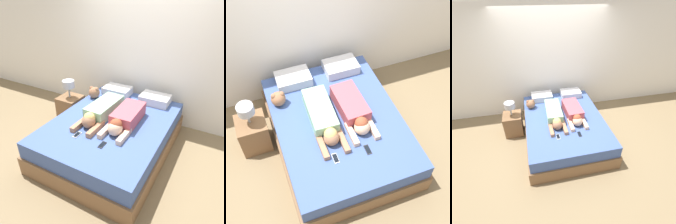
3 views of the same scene
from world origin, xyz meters
TOP-DOWN VIEW (x-y plane):
  - ground_plane at (0.00, 0.00)m, footprint 12.00×12.00m
  - wall_back at (0.00, 1.25)m, footprint 12.00×0.06m
  - bed at (0.00, 0.00)m, footprint 1.68×2.19m
  - pillow_head_left at (-0.36, 0.86)m, footprint 0.49×0.34m
  - pillow_head_right at (0.36, 0.86)m, footprint 0.49×0.34m
  - person_left at (-0.20, 0.01)m, footprint 0.34×1.02m
  - person_right at (0.21, 0.00)m, footprint 0.35×0.92m
  - cell_phone_left at (-0.24, -0.55)m, footprint 0.06×0.14m
  - cell_phone_right at (0.17, -0.57)m, footprint 0.06×0.14m
  - plush_toy at (-0.66, 0.53)m, footprint 0.20×0.20m
  - nightstand at (-1.10, 0.37)m, footprint 0.40×0.40m

SIDE VIEW (x-z plane):
  - ground_plane at x=0.00m, z-range 0.00..0.00m
  - bed at x=0.00m, z-range 0.00..0.52m
  - nightstand at x=-1.10m, z-range -0.12..0.70m
  - cell_phone_left at x=-0.24m, z-range 0.53..0.54m
  - cell_phone_right at x=0.17m, z-range 0.53..0.54m
  - pillow_head_left at x=-0.36m, z-range 0.53..0.67m
  - pillow_head_right at x=0.36m, z-range 0.53..0.67m
  - person_left at x=-0.20m, z-range 0.52..0.74m
  - person_right at x=0.21m, z-range 0.52..0.75m
  - plush_toy at x=-0.66m, z-range 0.53..0.74m
  - wall_back at x=0.00m, z-range 0.00..2.60m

